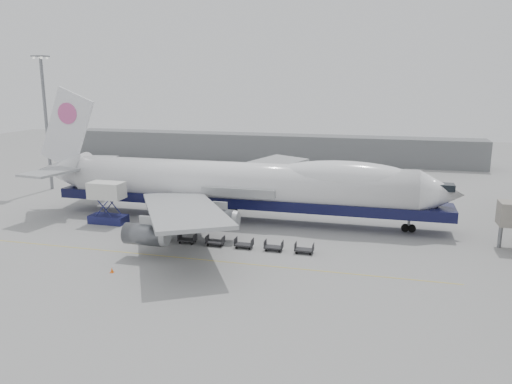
# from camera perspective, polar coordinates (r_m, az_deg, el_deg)

# --- Properties ---
(ground) EXTENTS (260.00, 260.00, 0.00)m
(ground) POSITION_cam_1_polar(r_m,az_deg,el_deg) (65.79, -5.04, -5.90)
(ground) COLOR gray
(ground) RESTS_ON ground
(apron_line) EXTENTS (60.00, 0.15, 0.01)m
(apron_line) POSITION_cam_1_polar(r_m,az_deg,el_deg) (60.50, -6.98, -7.61)
(apron_line) COLOR gold
(apron_line) RESTS_ON ground
(hangar) EXTENTS (110.00, 8.00, 7.00)m
(hangar) POSITION_cam_1_polar(r_m,az_deg,el_deg) (133.53, 1.06, 5.13)
(hangar) COLOR slate
(hangar) RESTS_ON ground
(floodlight_mast) EXTENTS (2.40, 2.40, 25.43)m
(floodlight_mast) POSITION_cam_1_polar(r_m,az_deg,el_deg) (104.37, -22.90, 8.01)
(floodlight_mast) COLOR slate
(floodlight_mast) RESTS_ON ground
(airliner) EXTENTS (67.00, 55.30, 19.98)m
(airliner) POSITION_cam_1_polar(r_m,az_deg,el_deg) (75.16, -1.57, 0.93)
(airliner) COLOR white
(airliner) RESTS_ON ground
(catering_truck) EXTENTS (5.54, 3.88, 6.22)m
(catering_truck) POSITION_cam_1_polar(r_m,az_deg,el_deg) (77.20, -16.63, -0.93)
(catering_truck) COLOR #1B1D51
(catering_truck) RESTS_ON ground
(traffic_cone) EXTENTS (0.41, 0.41, 0.61)m
(traffic_cone) POSITION_cam_1_polar(r_m,az_deg,el_deg) (58.20, -16.14, -8.57)
(traffic_cone) COLOR #FF5F0D
(traffic_cone) RESTS_ON ground
(dolly_0) EXTENTS (2.30, 1.35, 1.30)m
(dolly_0) POSITION_cam_1_polar(r_m,az_deg,el_deg) (69.42, -13.77, -4.76)
(dolly_0) COLOR #2D2D30
(dolly_0) RESTS_ON ground
(dolly_1) EXTENTS (2.30, 1.35, 1.30)m
(dolly_1) POSITION_cam_1_polar(r_m,az_deg,el_deg) (67.71, -10.88, -5.07)
(dolly_1) COLOR #2D2D30
(dolly_1) RESTS_ON ground
(dolly_2) EXTENTS (2.30, 1.35, 1.30)m
(dolly_2) POSITION_cam_1_polar(r_m,az_deg,el_deg) (66.17, -7.85, -5.37)
(dolly_2) COLOR #2D2D30
(dolly_2) RESTS_ON ground
(dolly_3) EXTENTS (2.30, 1.35, 1.30)m
(dolly_3) POSITION_cam_1_polar(r_m,az_deg,el_deg) (64.83, -4.68, -5.67)
(dolly_3) COLOR #2D2D30
(dolly_3) RESTS_ON ground
(dolly_4) EXTENTS (2.30, 1.35, 1.30)m
(dolly_4) POSITION_cam_1_polar(r_m,az_deg,el_deg) (63.70, -1.38, -5.97)
(dolly_4) COLOR #2D2D30
(dolly_4) RESTS_ON ground
(dolly_5) EXTENTS (2.30, 1.35, 1.30)m
(dolly_5) POSITION_cam_1_polar(r_m,az_deg,el_deg) (62.79, 2.03, -6.25)
(dolly_5) COLOR #2D2D30
(dolly_5) RESTS_ON ground
(dolly_6) EXTENTS (2.30, 1.35, 1.30)m
(dolly_6) POSITION_cam_1_polar(r_m,az_deg,el_deg) (62.10, 5.53, -6.52)
(dolly_6) COLOR #2D2D30
(dolly_6) RESTS_ON ground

